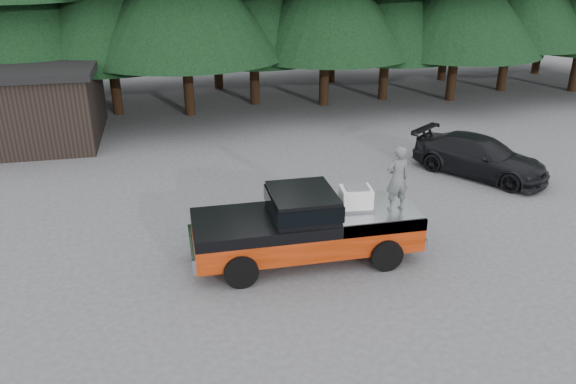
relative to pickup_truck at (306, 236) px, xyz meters
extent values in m
plane|color=#4A4A4C|center=(-1.17, 0.46, -0.67)|extent=(120.00, 120.00, 0.00)
cube|color=black|center=(-0.10, 0.00, 0.96)|extent=(1.66, 1.90, 0.59)
cube|color=white|center=(1.33, 0.01, 0.93)|extent=(0.84, 0.72, 0.54)
imported|color=#545A5B|center=(2.30, -0.29, 1.53)|extent=(0.67, 0.48, 1.72)
imported|color=black|center=(7.58, 4.51, 0.04)|extent=(4.41, 5.06, 1.40)
camera|label=1|loc=(-3.23, -12.58, 6.83)|focal=35.00mm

